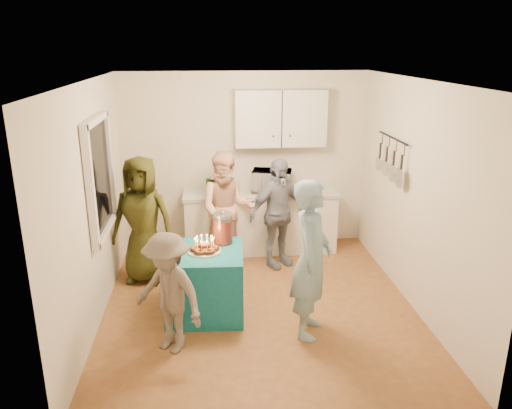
{
  "coord_description": "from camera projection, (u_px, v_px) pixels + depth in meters",
  "views": [
    {
      "loc": [
        -0.56,
        -5.23,
        2.96
      ],
      "look_at": [
        0.0,
        0.35,
        1.15
      ],
      "focal_mm": 35.0,
      "sensor_mm": 36.0,
      "label": 1
    }
  ],
  "objects": [
    {
      "name": "back_wall",
      "position": [
        245.0,
        161.0,
        7.41
      ],
      "size": [
        3.6,
        3.6,
        0.0
      ],
      "primitive_type": "plane",
      "color": "silver",
      "rests_on": "floor"
    },
    {
      "name": "man_birthday",
      "position": [
        311.0,
        259.0,
        5.13
      ],
      "size": [
        0.59,
        0.72,
        1.7
      ],
      "primitive_type": "imported",
      "rotation": [
        0.0,
        0.0,
        1.23
      ],
      "color": "#82AABD",
      "rests_on": "floor"
    },
    {
      "name": "donut_cake",
      "position": [
        204.0,
        244.0,
        5.51
      ],
      "size": [
        0.38,
        0.38,
        0.18
      ],
      "primitive_type": null,
      "color": "#381C0C",
      "rests_on": "party_table"
    },
    {
      "name": "counter",
      "position": [
        260.0,
        222.0,
        7.41
      ],
      "size": [
        2.2,
        0.58,
        0.86
      ],
      "primitive_type": "cube",
      "color": "white",
      "rests_on": "floor"
    },
    {
      "name": "woman_back_center",
      "position": [
        227.0,
        209.0,
        6.82
      ],
      "size": [
        0.81,
        0.64,
        1.6
      ],
      "primitive_type": "imported",
      "rotation": [
        0.0,
        0.0,
        -0.04
      ],
      "color": "#F0987D",
      "rests_on": "floor"
    },
    {
      "name": "floor",
      "position": [
        259.0,
        306.0,
        5.92
      ],
      "size": [
        4.0,
        4.0,
        0.0
      ],
      "primitive_type": "plane",
      "color": "brown",
      "rests_on": "ground"
    },
    {
      "name": "window_night",
      "position": [
        99.0,
        177.0,
        5.56
      ],
      "size": [
        0.04,
        1.0,
        1.2
      ],
      "primitive_type": "cube",
      "color": "black",
      "rests_on": "left_wall"
    },
    {
      "name": "woman_back_right",
      "position": [
        277.0,
        213.0,
        6.79
      ],
      "size": [
        0.96,
        0.77,
        1.53
      ],
      "primitive_type": "imported",
      "rotation": [
        0.0,
        0.0,
        0.53
      ],
      "color": "#0F1A32",
      "rests_on": "floor"
    },
    {
      "name": "woman_back_left",
      "position": [
        143.0,
        220.0,
        6.34
      ],
      "size": [
        0.91,
        0.71,
        1.65
      ],
      "primitive_type": "imported",
      "rotation": [
        0.0,
        0.0,
        -0.25
      ],
      "color": "#545618",
      "rests_on": "floor"
    },
    {
      "name": "party_table",
      "position": [
        205.0,
        282.0,
        5.66
      ],
      "size": [
        0.89,
        0.89,
        0.76
      ],
      "primitive_type": "cube",
      "rotation": [
        0.0,
        0.0,
        -0.05
      ],
      "color": "#126678",
      "rests_on": "floor"
    },
    {
      "name": "pot_rack",
      "position": [
        390.0,
        158.0,
        6.25
      ],
      "size": [
        0.12,
        1.0,
        0.6
      ],
      "primitive_type": "cube",
      "color": "black",
      "rests_on": "right_wall"
    },
    {
      "name": "microwave",
      "position": [
        272.0,
        181.0,
        7.23
      ],
      "size": [
        0.63,
        0.49,
        0.31
      ],
      "primitive_type": "imported",
      "rotation": [
        0.0,
        0.0,
        -0.21
      ],
      "color": "white",
      "rests_on": "countertop"
    },
    {
      "name": "punch_jar",
      "position": [
        223.0,
        229.0,
        5.73
      ],
      "size": [
        0.22,
        0.22,
        0.34
      ],
      "primitive_type": "cylinder",
      "color": "#B5230E",
      "rests_on": "party_table"
    },
    {
      "name": "right_wall",
      "position": [
        416.0,
        197.0,
        5.69
      ],
      "size": [
        4.0,
        4.0,
        0.0
      ],
      "primitive_type": "plane",
      "color": "silver",
      "rests_on": "floor"
    },
    {
      "name": "upper_cabinet",
      "position": [
        280.0,
        118.0,
        7.12
      ],
      "size": [
        1.3,
        0.3,
        0.8
      ],
      "primitive_type": "cube",
      "color": "white",
      "rests_on": "back_wall"
    },
    {
      "name": "countertop",
      "position": [
        260.0,
        193.0,
        7.27
      ],
      "size": [
        2.24,
        0.62,
        0.05
      ],
      "primitive_type": "cube",
      "color": "beige",
      "rests_on": "counter"
    },
    {
      "name": "left_wall",
      "position": [
        92.0,
        206.0,
        5.34
      ],
      "size": [
        4.0,
        4.0,
        0.0
      ],
      "primitive_type": "plane",
      "color": "silver",
      "rests_on": "floor"
    },
    {
      "name": "ceiling",
      "position": [
        259.0,
        81.0,
        5.12
      ],
      "size": [
        4.0,
        4.0,
        0.0
      ],
      "primitive_type": "plane",
      "color": "white",
      "rests_on": "floor"
    },
    {
      "name": "child_near_left",
      "position": [
        168.0,
        293.0,
        4.89
      ],
      "size": [
        0.93,
        0.88,
        1.26
      ],
      "primitive_type": "imported",
      "rotation": [
        0.0,
        0.0,
        -0.68
      ],
      "color": "#5C5249",
      "rests_on": "floor"
    }
  ]
}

